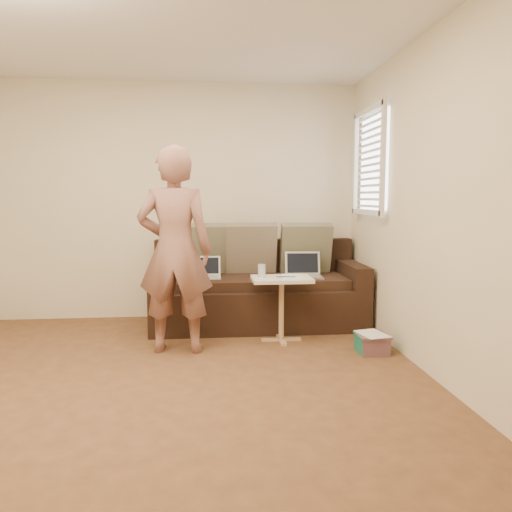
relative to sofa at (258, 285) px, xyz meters
name	(u,v)px	position (x,y,z in m)	size (l,w,h in m)	color
floor	(162,392)	(-0.86, -1.77, -0.42)	(4.50, 4.50, 0.00)	#53341E
ceiling	(153,0)	(-0.86, -1.77, 2.18)	(4.50, 4.50, 0.00)	white
wall_back	(177,202)	(-0.86, 0.48, 0.87)	(4.00, 4.00, 0.00)	beige
wall_front	(60,220)	(-0.86, -4.03, 0.87)	(4.00, 4.00, 0.00)	beige
wall_right	(444,204)	(1.14, -1.77, 0.87)	(4.50, 4.50, 0.00)	beige
window_blinds	(370,162)	(1.09, -0.27, 1.28)	(0.12, 0.88, 1.08)	white
sofa	(258,285)	(0.00, 0.00, 0.00)	(2.20, 0.95, 0.85)	black
pillow_left	(200,249)	(-0.60, 0.24, 0.37)	(0.55, 0.14, 0.55)	#616047
pillow_mid	(251,249)	(-0.05, 0.22, 0.37)	(0.55, 0.14, 0.55)	#716750
pillow_right	(306,248)	(0.55, 0.19, 0.37)	(0.55, 0.14, 0.55)	#616047
laptop_silver	(304,278)	(0.47, -0.15, 0.10)	(0.37, 0.27, 0.25)	#B7BABC
laptop_white	(206,278)	(-0.54, -0.07, 0.10)	(0.30, 0.22, 0.22)	white
person	(175,250)	(-0.81, -0.84, 0.47)	(0.65, 0.44, 1.79)	brown
side_table	(281,309)	(0.16, -0.62, -0.12)	(0.55, 0.39, 0.61)	silver
drinking_glass	(262,271)	(-0.02, -0.58, 0.24)	(0.07, 0.07, 0.12)	silver
scissors	(286,277)	(0.19, -0.65, 0.19)	(0.18, 0.10, 0.02)	silver
paper_on_table	(293,276)	(0.27, -0.60, 0.18)	(0.21, 0.30, 0.00)	white
striped_box	(372,343)	(0.89, -1.06, -0.34)	(0.27, 0.27, 0.17)	#C01C4C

